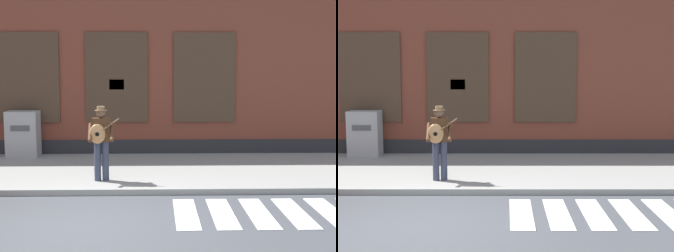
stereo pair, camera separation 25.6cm
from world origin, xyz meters
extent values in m
plane|color=#424449|center=(0.00, 0.00, 0.00)|extent=(160.00, 160.00, 0.00)
cube|color=gray|center=(0.00, 4.17, 0.07)|extent=(28.00, 4.42, 0.13)
cube|color=brown|center=(0.00, 8.38, 3.06)|extent=(28.00, 4.00, 6.12)
cube|color=#28282B|center=(0.00, 6.36, 0.28)|extent=(28.00, 0.04, 0.55)
cube|color=#473323|center=(-2.63, 6.35, 2.42)|extent=(1.85, 0.06, 2.67)
cube|color=black|center=(-2.63, 6.34, 2.42)|extent=(1.73, 0.03, 2.55)
cube|color=#473323|center=(0.00, 6.35, 2.42)|extent=(1.85, 0.06, 2.67)
cube|color=black|center=(0.00, 6.34, 2.42)|extent=(1.73, 0.03, 2.55)
cube|color=#473323|center=(2.63, 6.35, 2.42)|extent=(1.85, 0.06, 2.67)
cube|color=black|center=(2.63, 6.34, 2.42)|extent=(1.73, 0.03, 2.55)
cube|color=yellow|center=(0.00, 6.33, 2.22)|extent=(0.44, 0.02, 0.30)
cube|color=silver|center=(1.72, 0.66, 0.01)|extent=(0.42, 1.90, 0.01)
cube|color=silver|center=(2.39, 0.66, 0.01)|extent=(0.42, 1.90, 0.01)
cube|color=silver|center=(3.06, 0.66, 0.01)|extent=(0.42, 1.90, 0.01)
cube|color=silver|center=(3.73, 0.66, 0.01)|extent=(0.42, 1.90, 0.01)
cube|color=silver|center=(4.40, 0.66, 0.01)|extent=(0.42, 1.90, 0.01)
cylinder|color=#33384C|center=(0.02, 2.83, 0.58)|extent=(0.15, 0.15, 0.89)
cylinder|color=#33384C|center=(-0.16, 2.79, 0.58)|extent=(0.15, 0.15, 0.89)
cube|color=#4C2D19|center=(-0.07, 2.82, 1.30)|extent=(0.40, 0.25, 0.54)
sphere|color=brown|center=(-0.07, 2.82, 1.68)|extent=(0.22, 0.22, 0.22)
cylinder|color=olive|center=(-0.07, 2.82, 1.74)|extent=(0.28, 0.28, 0.02)
cylinder|color=olive|center=(-0.07, 2.82, 1.79)|extent=(0.18, 0.18, 0.09)
cylinder|color=#4C2D19|center=(0.18, 2.74, 1.26)|extent=(0.14, 0.52, 0.39)
cylinder|color=#4C2D19|center=(-0.30, 2.70, 1.26)|extent=(0.14, 0.52, 0.39)
ellipsoid|color=#B77F4C|center=(-0.13, 2.63, 1.23)|extent=(0.37, 0.15, 0.44)
cylinder|color=black|center=(-0.12, 2.57, 1.23)|extent=(0.09, 0.02, 0.09)
cylinder|color=brown|center=(0.13, 2.64, 1.41)|extent=(0.47, 0.08, 0.34)
cube|color=#9E9E9E|center=(-2.71, 5.93, 0.80)|extent=(0.90, 0.60, 1.33)
cube|color=#4C4C4C|center=(-2.71, 5.62, 1.00)|extent=(0.54, 0.02, 0.16)
camera|label=1|loc=(1.19, -7.68, 2.59)|focal=50.00mm
camera|label=2|loc=(1.44, -7.69, 2.59)|focal=50.00mm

